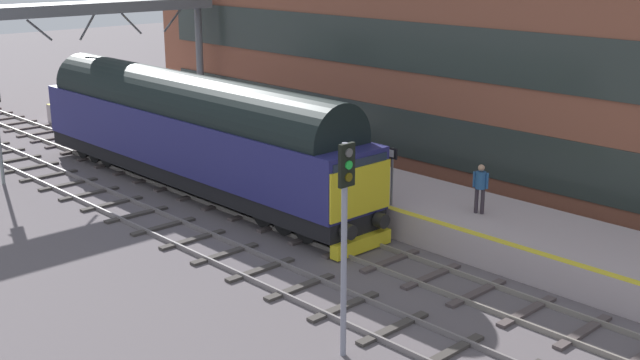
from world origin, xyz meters
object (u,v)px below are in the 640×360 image
(platform_number_sign, at_px, (392,167))
(signal_post_near, at_px, (345,224))
(waiting_passenger, at_px, (480,184))
(diesel_locomotive, at_px, (190,129))

(platform_number_sign, bearing_deg, signal_post_near, -145.55)
(signal_post_near, height_order, waiting_passenger, signal_post_near)
(diesel_locomotive, bearing_deg, signal_post_near, -110.60)
(diesel_locomotive, xyz_separation_m, signal_post_near, (-5.16, -13.72, 0.81))
(platform_number_sign, distance_m, waiting_passenger, 2.93)
(signal_post_near, distance_m, waiting_passenger, 8.98)
(signal_post_near, xyz_separation_m, waiting_passenger, (8.56, 2.35, -1.30))
(platform_number_sign, relative_size, waiting_passenger, 1.20)
(waiting_passenger, bearing_deg, platform_number_sign, 7.40)
(diesel_locomotive, height_order, signal_post_near, signal_post_near)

